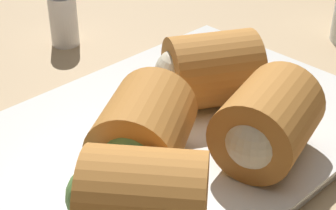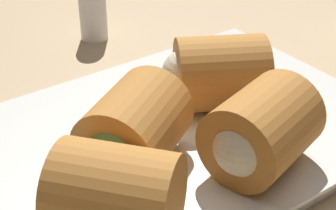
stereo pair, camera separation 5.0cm
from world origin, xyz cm
name	(u,v)px [view 2 (the right image)]	position (x,y,z in cm)	size (l,w,h in cm)	color
table_surface	(179,134)	(0.00, 0.00, 1.00)	(180.00, 140.00, 2.00)	tan
serving_plate	(168,140)	(-2.61, -2.15, 2.76)	(32.56, 22.07, 1.50)	silver
roll_front_left	(260,132)	(-0.33, -8.99, 6.37)	(8.25, 7.34, 5.74)	#B77533
roll_front_right	(131,132)	(-6.93, -4.16, 6.37)	(8.70, 8.39, 5.74)	#B77533
roll_back_left	(215,74)	(2.37, -1.29, 6.37)	(8.63, 8.27, 5.74)	#B77533
roll_back_right	(108,194)	(-11.25, -8.53, 6.37)	(8.67, 8.81, 5.74)	#B77533
salt_shaker	(92,7)	(2.54, 17.99, 5.41)	(2.79, 2.79, 6.82)	silver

